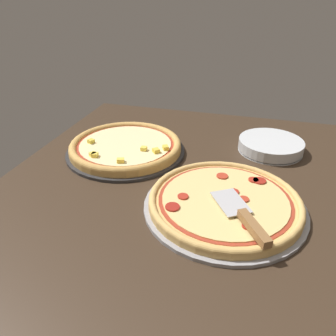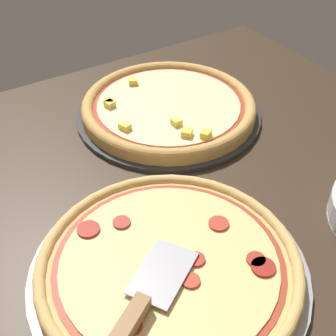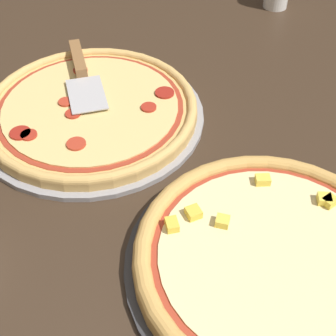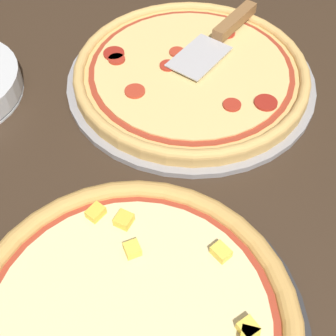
% 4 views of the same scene
% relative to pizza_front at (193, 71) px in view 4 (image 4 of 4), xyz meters
% --- Properties ---
extents(ground_plane, '(1.40, 1.23, 0.04)m').
position_rel_pizza_front_xyz_m(ground_plane, '(0.00, 0.06, -0.04)').
color(ground_plane, '#38281C').
extents(pizza_pan_front, '(0.42, 0.42, 0.01)m').
position_rel_pizza_front_xyz_m(pizza_pan_front, '(-0.00, 0.00, -0.02)').
color(pizza_pan_front, '#939399').
rests_on(pizza_pan_front, ground_plane).
extents(pizza_front, '(0.40, 0.40, 0.03)m').
position_rel_pizza_front_xyz_m(pizza_front, '(0.00, 0.00, 0.00)').
color(pizza_front, '#DBAD60').
rests_on(pizza_front, pizza_pan_front).
extents(pizza_pan_back, '(0.41, 0.41, 0.01)m').
position_rel_pizza_front_xyz_m(pizza_pan_back, '(0.24, 0.37, -0.02)').
color(pizza_pan_back, '#2D2D30').
rests_on(pizza_pan_back, ground_plane).
extents(pizza_back, '(0.39, 0.39, 0.04)m').
position_rel_pizza_front_xyz_m(pizza_back, '(0.24, 0.37, 0.00)').
color(pizza_back, tan).
rests_on(pizza_back, pizza_pan_back).
extents(serving_spatula, '(0.22, 0.16, 0.02)m').
position_rel_pizza_front_xyz_m(serving_spatula, '(-0.09, -0.06, 0.02)').
color(serving_spatula, '#B7B7BC').
rests_on(serving_spatula, pizza_front).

